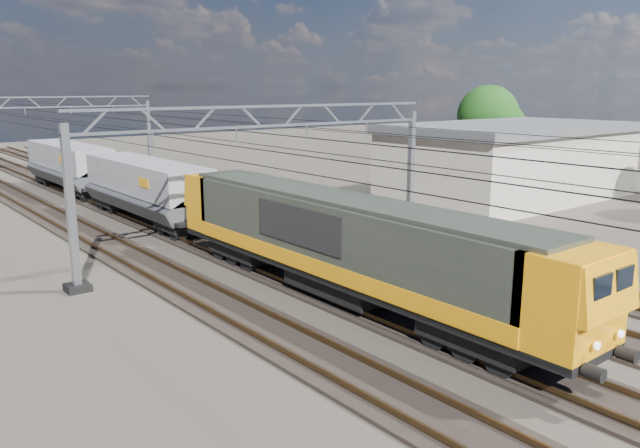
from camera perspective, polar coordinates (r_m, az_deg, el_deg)
ground at (r=27.56m, az=0.61°, el=-4.29°), size 160.00×160.00×0.00m
track_outer_west at (r=24.36m, az=-10.44°, el=-6.59°), size 2.60×140.00×0.30m
track_loco at (r=26.37m, az=-2.76°, el=-4.91°), size 2.60×140.00×0.30m
track_inner_east at (r=28.80m, az=3.70°, el=-3.42°), size 2.60×140.00×0.30m
track_outer_east at (r=31.55m, az=9.08°, el=-2.15°), size 2.60×140.00×0.30m
catenary_gantry_mid at (r=29.87m, az=-4.25°, el=4.66°), size 19.90×0.90×7.11m
catenary_gantry_far at (r=62.81m, az=-23.42°, el=7.73°), size 19.90×0.90×7.11m
overhead_wires at (r=33.05m, az=-8.29°, el=8.52°), size 12.03×140.00×0.53m
locomotive at (r=23.22m, az=2.08°, el=-1.53°), size 2.76×21.10×3.62m
hopper_wagon_lead at (r=38.16m, az=-15.58°, el=3.38°), size 3.38×13.00×3.25m
hopper_wagon_mid at (r=51.42m, az=-21.92°, el=5.16°), size 3.38×13.00×3.25m
industrial_shed at (r=47.18m, az=16.96°, el=5.55°), size 18.60×10.60×5.40m
tree_far at (r=58.24m, az=15.45°, el=9.28°), size 5.86×5.46×8.15m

